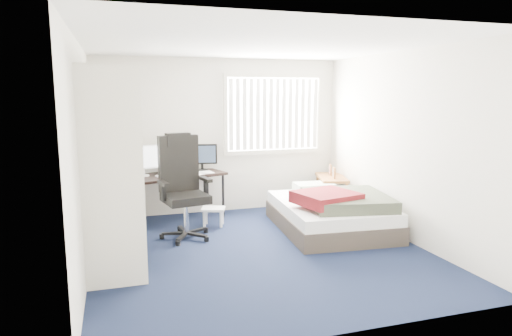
{
  "coord_description": "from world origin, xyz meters",
  "views": [
    {
      "loc": [
        -1.66,
        -5.18,
        1.93
      ],
      "look_at": [
        0.08,
        0.4,
        0.98
      ],
      "focal_mm": 32.0,
      "sensor_mm": 36.0,
      "label": 1
    }
  ],
  "objects": [
    {
      "name": "ground",
      "position": [
        0.0,
        0.0,
        0.0
      ],
      "size": [
        4.2,
        4.2,
        0.0
      ],
      "primitive_type": "plane",
      "color": "black",
      "rests_on": "ground"
    },
    {
      "name": "room_shell",
      "position": [
        0.0,
        0.0,
        1.51
      ],
      "size": [
        4.2,
        4.2,
        4.2
      ],
      "color": "silver",
      "rests_on": "ground"
    },
    {
      "name": "window_assembly",
      "position": [
        0.9,
        2.04,
        1.6
      ],
      "size": [
        1.72,
        0.09,
        1.32
      ],
      "color": "white",
      "rests_on": "ground"
    },
    {
      "name": "closet",
      "position": [
        -1.67,
        0.27,
        1.35
      ],
      "size": [
        0.64,
        1.84,
        2.22
      ],
      "color": "beige",
      "rests_on": "ground"
    },
    {
      "name": "desk",
      "position": [
        -0.8,
        1.75,
        0.76
      ],
      "size": [
        1.61,
        1.11,
        1.18
      ],
      "color": "black",
      "rests_on": "ground"
    },
    {
      "name": "office_chair",
      "position": [
        -0.81,
        0.89,
        0.54
      ],
      "size": [
        0.77,
        0.77,
        1.41
      ],
      "color": "black",
      "rests_on": "ground"
    },
    {
      "name": "footstool",
      "position": [
        -0.32,
        1.25,
        0.21
      ],
      "size": [
        0.4,
        0.36,
        0.27
      ],
      "color": "white",
      "rests_on": "ground"
    },
    {
      "name": "nightstand",
      "position": [
        1.75,
        1.54,
        0.51
      ],
      "size": [
        0.64,
        0.93,
        0.76
      ],
      "color": "brown",
      "rests_on": "ground"
    },
    {
      "name": "bed",
      "position": [
        1.26,
        0.54,
        0.27
      ],
      "size": [
        1.56,
        2.0,
        0.63
      ],
      "color": "#393029",
      "rests_on": "ground"
    },
    {
      "name": "pine_box",
      "position": [
        -1.65,
        0.17,
        0.17
      ],
      "size": [
        0.49,
        0.4,
        0.33
      ],
      "primitive_type": "cube",
      "rotation": [
        0.0,
        0.0,
        -0.17
      ],
      "color": "#A08B50",
      "rests_on": "ground"
    }
  ]
}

